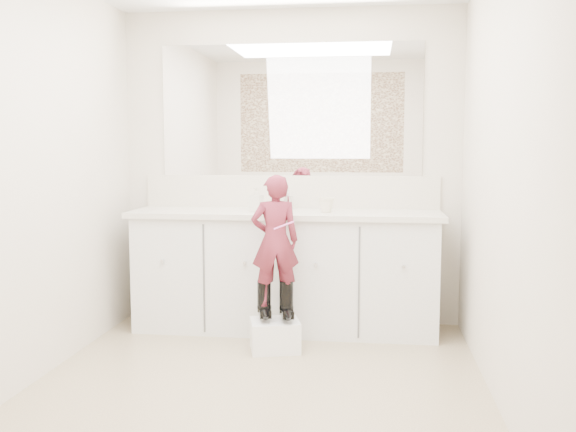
# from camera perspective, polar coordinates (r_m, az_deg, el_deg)

# --- Properties ---
(floor) EXTENTS (3.00, 3.00, 0.00)m
(floor) POSITION_cam_1_polar(r_m,az_deg,el_deg) (3.74, -2.83, -15.15)
(floor) COLOR #846956
(floor) RESTS_ON ground
(wall_back) EXTENTS (2.60, 0.00, 2.60)m
(wall_back) POSITION_cam_1_polar(r_m,az_deg,el_deg) (4.97, 0.20, 4.32)
(wall_back) COLOR beige
(wall_back) RESTS_ON floor
(wall_front) EXTENTS (2.60, 0.00, 2.60)m
(wall_front) POSITION_cam_1_polar(r_m,az_deg,el_deg) (2.04, -10.61, 1.57)
(wall_front) COLOR beige
(wall_front) RESTS_ON floor
(wall_left) EXTENTS (0.00, 3.00, 3.00)m
(wall_left) POSITION_cam_1_polar(r_m,az_deg,el_deg) (3.94, -21.91, 3.40)
(wall_left) COLOR beige
(wall_left) RESTS_ON floor
(wall_right) EXTENTS (0.00, 3.00, 3.00)m
(wall_right) POSITION_cam_1_polar(r_m,az_deg,el_deg) (3.50, 18.54, 3.23)
(wall_right) COLOR beige
(wall_right) RESTS_ON floor
(vanity_cabinet) EXTENTS (2.20, 0.55, 0.85)m
(vanity_cabinet) POSITION_cam_1_polar(r_m,az_deg,el_deg) (4.79, -0.22, -5.10)
(vanity_cabinet) COLOR silver
(vanity_cabinet) RESTS_ON floor
(countertop) EXTENTS (2.28, 0.58, 0.04)m
(countertop) POSITION_cam_1_polar(r_m,az_deg,el_deg) (4.71, -0.25, 0.19)
(countertop) COLOR beige
(countertop) RESTS_ON vanity_cabinet
(backsplash) EXTENTS (2.28, 0.03, 0.25)m
(backsplash) POSITION_cam_1_polar(r_m,az_deg,el_deg) (4.97, 0.18, 2.18)
(backsplash) COLOR beige
(backsplash) RESTS_ON countertop
(mirror) EXTENTS (2.00, 0.02, 1.00)m
(mirror) POSITION_cam_1_polar(r_m,az_deg,el_deg) (4.97, 0.19, 9.40)
(mirror) COLOR white
(mirror) RESTS_ON wall_back
(dot_panel) EXTENTS (2.00, 0.01, 1.20)m
(dot_panel) POSITION_cam_1_polar(r_m,az_deg,el_deg) (2.06, -10.77, 14.17)
(dot_panel) COLOR #472819
(dot_panel) RESTS_ON wall_front
(faucet) EXTENTS (0.08, 0.08, 0.10)m
(faucet) POSITION_cam_1_polar(r_m,az_deg,el_deg) (4.86, 0.02, 1.21)
(faucet) COLOR silver
(faucet) RESTS_ON countertop
(cup) EXTENTS (0.13, 0.13, 0.11)m
(cup) POSITION_cam_1_polar(r_m,az_deg,el_deg) (4.63, 3.42, 1.00)
(cup) COLOR beige
(cup) RESTS_ON countertop
(soap_bottle) EXTENTS (0.10, 0.10, 0.18)m
(soap_bottle) POSITION_cam_1_polar(r_m,az_deg,el_deg) (4.69, -2.83, 1.49)
(soap_bottle) COLOR beige
(soap_bottle) RESTS_ON countertop
(step_stool) EXTENTS (0.38, 0.34, 0.20)m
(step_stool) POSITION_cam_1_polar(r_m,az_deg,el_deg) (4.37, -1.17, -10.57)
(step_stool) COLOR white
(step_stool) RESTS_ON floor
(boot_left) EXTENTS (0.14, 0.20, 0.27)m
(boot_left) POSITION_cam_1_polar(r_m,az_deg,el_deg) (4.34, -2.13, -7.47)
(boot_left) COLOR black
(boot_left) RESTS_ON step_stool
(boot_right) EXTENTS (0.14, 0.20, 0.27)m
(boot_right) POSITION_cam_1_polar(r_m,az_deg,el_deg) (4.32, -0.15, -7.53)
(boot_right) COLOR black
(boot_right) RESTS_ON step_stool
(toddler) EXTENTS (0.36, 0.28, 0.88)m
(toddler) POSITION_cam_1_polar(r_m,az_deg,el_deg) (4.25, -1.15, -2.20)
(toddler) COLOR #AE354B
(toddler) RESTS_ON step_stool
(toothbrush) EXTENTS (0.13, 0.05, 0.06)m
(toothbrush) POSITION_cam_1_polar(r_m,az_deg,el_deg) (4.15, -0.37, -0.84)
(toothbrush) COLOR #FB61C1
(toothbrush) RESTS_ON toddler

